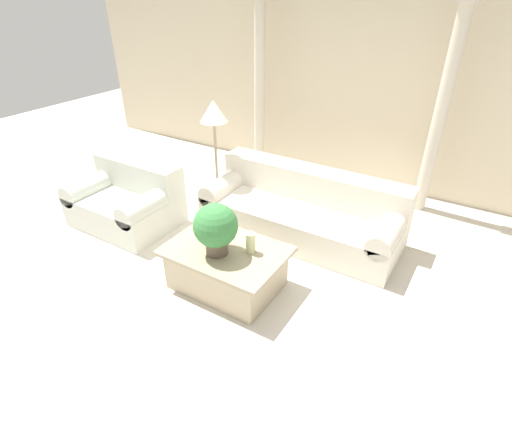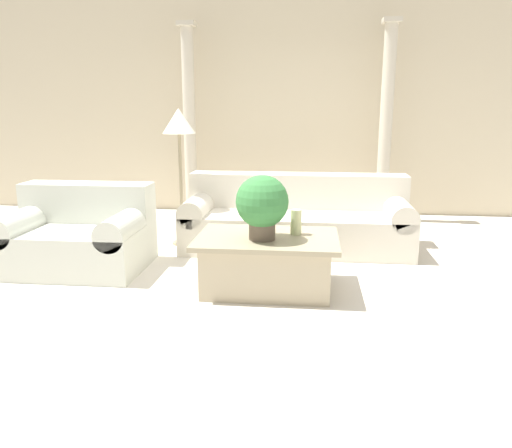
% 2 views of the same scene
% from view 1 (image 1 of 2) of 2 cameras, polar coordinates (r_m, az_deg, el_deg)
% --- Properties ---
extents(ground_plane, '(16.00, 16.00, 0.00)m').
position_cam_1_polar(ground_plane, '(4.54, -1.17, -5.95)').
color(ground_plane, silver).
extents(wall_back, '(10.00, 0.06, 3.20)m').
position_cam_1_polar(wall_back, '(6.32, 13.76, 20.01)').
color(wall_back, beige).
rests_on(wall_back, ground_plane).
extents(sofa_long, '(2.44, 0.95, 0.79)m').
position_cam_1_polar(sofa_long, '(4.99, 6.72, 1.85)').
color(sofa_long, beige).
rests_on(sofa_long, ground_plane).
extents(loveseat, '(1.30, 0.95, 0.79)m').
position_cam_1_polar(loveseat, '(5.47, -17.84, 3.38)').
color(loveseat, silver).
rests_on(loveseat, ground_plane).
extents(coffee_table, '(1.19, 0.83, 0.46)m').
position_cam_1_polar(coffee_table, '(4.14, -4.21, -6.19)').
color(coffee_table, tan).
rests_on(coffee_table, ground_plane).
extents(potted_plant, '(0.43, 0.43, 0.53)m').
position_cam_1_polar(potted_plant, '(3.80, -5.79, -0.45)').
color(potted_plant, brown).
rests_on(potted_plant, coffee_table).
extents(pillar_candle, '(0.09, 0.09, 0.22)m').
position_cam_1_polar(pillar_candle, '(3.90, -0.78, -2.69)').
color(pillar_candle, beige).
rests_on(pillar_candle, coffee_table).
extents(floor_lamp, '(0.35, 0.35, 1.51)m').
position_cam_1_polar(floor_lamp, '(5.20, -6.04, 14.80)').
color(floor_lamp, gray).
rests_on(floor_lamp, ground_plane).
extents(column_left, '(0.23, 0.23, 2.62)m').
position_cam_1_polar(column_left, '(6.53, 0.51, 18.82)').
color(column_left, beige).
rests_on(column_left, ground_plane).
extents(column_right, '(0.23, 0.23, 2.62)m').
position_cam_1_polar(column_right, '(5.67, 24.87, 14.10)').
color(column_right, beige).
rests_on(column_right, ground_plane).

